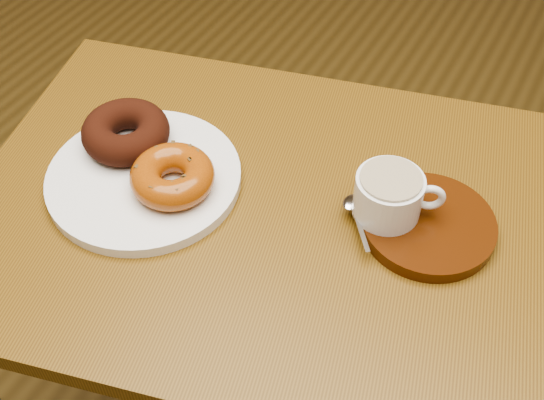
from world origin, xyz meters
The scene contains 7 objects.
cafe_table centered at (-0.27, 0.23, 0.57)m, with size 0.83×0.70×0.68m.
donut_plate centered at (-0.41, 0.20, 0.69)m, with size 0.25×0.25×0.01m, color white.
donut_cinnamon centered at (-0.46, 0.23, 0.71)m, with size 0.11×0.11×0.04m, color #33130A.
donut_caramel centered at (-0.37, 0.20, 0.71)m, with size 0.11×0.11×0.04m.
saucer centered at (-0.07, 0.30, 0.69)m, with size 0.16×0.16×0.02m, color #3E1B08.
coffee_cup centered at (-0.12, 0.29, 0.72)m, with size 0.10×0.08×0.06m.
teaspoon centered at (-0.16, 0.27, 0.70)m, with size 0.06×0.08×0.01m.
Camera 1 is at (0.02, -0.25, 1.31)m, focal length 45.00 mm.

